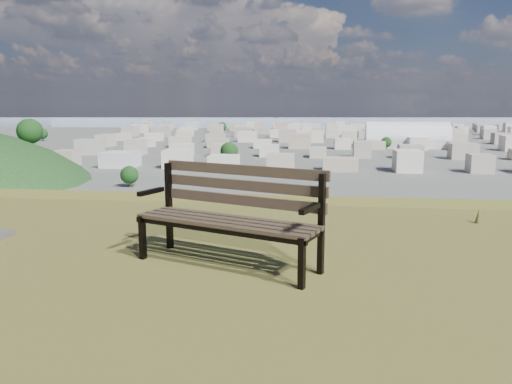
# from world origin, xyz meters

# --- Properties ---
(park_bench) EXTENTS (1.69, 1.07, 0.85)m
(park_bench) POSITION_xyz_m (-0.21, 1.36, 25.48)
(park_bench) COLOR #463928
(park_bench) RESTS_ON hilltop_mesa
(grass_tufts) EXTENTS (12.49, 7.38, 0.28)m
(grass_tufts) POSITION_xyz_m (-0.41, -0.52, 25.12)
(grass_tufts) COLOR brown
(grass_tufts) RESTS_ON hilltop_mesa
(arena) EXTENTS (49.90, 22.02, 20.87)m
(arena) POSITION_xyz_m (53.80, 314.37, 4.92)
(arena) COLOR beige
(arena) RESTS_ON ground
(city_blocks) EXTENTS (395.00, 361.00, 7.00)m
(city_blocks) POSITION_xyz_m (0.00, 394.44, 3.50)
(city_blocks) COLOR silver
(city_blocks) RESTS_ON ground
(city_trees) EXTENTS (406.52, 387.20, 9.98)m
(city_trees) POSITION_xyz_m (-26.39, 319.00, 4.83)
(city_trees) COLOR #39291C
(city_trees) RESTS_ON ground
(bay_water) EXTENTS (2400.00, 700.00, 0.12)m
(bay_water) POSITION_xyz_m (0.00, 900.00, 0.00)
(bay_water) COLOR #849AA9
(bay_water) RESTS_ON ground
(far_hills) EXTENTS (2050.00, 340.00, 60.00)m
(far_hills) POSITION_xyz_m (-60.92, 1402.93, 25.47)
(far_hills) COLOR #98A0BD
(far_hills) RESTS_ON ground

